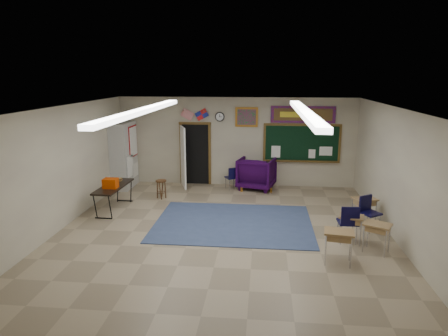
# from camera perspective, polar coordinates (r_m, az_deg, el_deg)

# --- Properties ---
(floor) EXTENTS (9.00, 9.00, 0.00)m
(floor) POSITION_cam_1_polar(r_m,az_deg,el_deg) (9.66, -0.24, -9.54)
(floor) COLOR gray
(floor) RESTS_ON ground
(back_wall) EXTENTS (8.00, 0.04, 3.00)m
(back_wall) POSITION_cam_1_polar(r_m,az_deg,el_deg) (13.57, 1.72, 3.75)
(back_wall) COLOR beige
(back_wall) RESTS_ON floor
(front_wall) EXTENTS (8.00, 0.04, 3.00)m
(front_wall) POSITION_cam_1_polar(r_m,az_deg,el_deg) (4.99, -5.76, -13.58)
(front_wall) COLOR beige
(front_wall) RESTS_ON floor
(left_wall) EXTENTS (0.04, 9.00, 3.00)m
(left_wall) POSITION_cam_1_polar(r_m,az_deg,el_deg) (10.38, -22.79, -0.28)
(left_wall) COLOR beige
(left_wall) RESTS_ON floor
(right_wall) EXTENTS (0.04, 9.00, 3.00)m
(right_wall) POSITION_cam_1_polar(r_m,az_deg,el_deg) (9.64, 24.14, -1.39)
(right_wall) COLOR beige
(right_wall) RESTS_ON floor
(ceiling) EXTENTS (8.00, 9.00, 0.04)m
(ceiling) POSITION_cam_1_polar(r_m,az_deg,el_deg) (8.93, -0.26, 8.48)
(ceiling) COLOR silver
(ceiling) RESTS_ON back_wall
(area_rug) EXTENTS (4.00, 3.00, 0.02)m
(area_rug) POSITION_cam_1_polar(r_m,az_deg,el_deg) (10.38, 1.33, -7.83)
(area_rug) COLOR #38466A
(area_rug) RESTS_ON floor
(fluorescent_strips) EXTENTS (3.86, 6.00, 0.10)m
(fluorescent_strips) POSITION_cam_1_polar(r_m,az_deg,el_deg) (8.94, -0.26, 8.10)
(fluorescent_strips) COLOR white
(fluorescent_strips) RESTS_ON ceiling
(doorway) EXTENTS (1.10, 0.89, 2.16)m
(doorway) POSITION_cam_1_polar(r_m,az_deg,el_deg) (13.69, -4.62, 1.91)
(doorway) COLOR black
(doorway) RESTS_ON back_wall
(chalkboard) EXTENTS (2.55, 0.14, 1.30)m
(chalkboard) POSITION_cam_1_polar(r_m,az_deg,el_deg) (13.57, 11.03, 3.35)
(chalkboard) COLOR brown
(chalkboard) RESTS_ON back_wall
(bulletin_board) EXTENTS (2.10, 0.05, 0.55)m
(bulletin_board) POSITION_cam_1_polar(r_m,az_deg,el_deg) (13.44, 11.22, 7.50)
(bulletin_board) COLOR #A30D0F
(bulletin_board) RESTS_ON back_wall
(framed_art_print) EXTENTS (0.75, 0.05, 0.65)m
(framed_art_print) POSITION_cam_1_polar(r_m,az_deg,el_deg) (13.41, 3.24, 7.28)
(framed_art_print) COLOR #A1651F
(framed_art_print) RESTS_ON back_wall
(wall_clock) EXTENTS (0.32, 0.05, 0.32)m
(wall_clock) POSITION_cam_1_polar(r_m,az_deg,el_deg) (13.47, -0.61, 7.33)
(wall_clock) COLOR black
(wall_clock) RESTS_ON back_wall
(wall_flags) EXTENTS (1.16, 0.06, 0.70)m
(wall_flags) POSITION_cam_1_polar(r_m,az_deg,el_deg) (13.56, -4.23, 7.88)
(wall_flags) COLOR red
(wall_flags) RESTS_ON back_wall
(storage_cabinet) EXTENTS (0.59, 1.25, 2.20)m
(storage_cabinet) POSITION_cam_1_polar(r_m,az_deg,el_deg) (13.78, -14.08, 1.80)
(storage_cabinet) COLOR #AFAEAA
(storage_cabinet) RESTS_ON floor
(wingback_armchair) EXTENTS (1.37, 1.40, 1.05)m
(wingback_armchair) POSITION_cam_1_polar(r_m,az_deg,el_deg) (13.36, 4.69, -0.72)
(wingback_armchair) COLOR #21042E
(wingback_armchair) RESTS_ON floor
(student_chair_reading) EXTENTS (0.52, 0.52, 0.76)m
(student_chair_reading) POSITION_cam_1_polar(r_m,az_deg,el_deg) (13.26, 1.06, -1.44)
(student_chair_reading) COLOR black
(student_chair_reading) RESTS_ON floor
(student_chair_desk_a) EXTENTS (0.46, 0.46, 0.90)m
(student_chair_desk_a) POSITION_cam_1_polar(r_m,az_deg,el_deg) (9.56, 17.24, -7.53)
(student_chair_desk_a) COLOR black
(student_chair_desk_a) RESTS_ON floor
(student_chair_desk_b) EXTENTS (0.59, 0.59, 0.86)m
(student_chair_desk_b) POSITION_cam_1_polar(r_m,az_deg,el_deg) (10.39, 20.18, -6.20)
(student_chair_desk_b) COLOR black
(student_chair_desk_b) RESTS_ON floor
(student_desk_front_left) EXTENTS (0.62, 0.52, 0.64)m
(student_desk_front_left) POSITION_cam_1_polar(r_m,az_deg,el_deg) (9.58, 17.64, -8.10)
(student_desk_front_left) COLOR #9A7447
(student_desk_front_left) RESTS_ON floor
(student_desk_front_right) EXTENTS (0.66, 0.57, 0.67)m
(student_desk_front_right) POSITION_cam_1_polar(r_m,az_deg,el_deg) (10.87, 19.37, -5.57)
(student_desk_front_right) COLOR #9A7447
(student_desk_front_right) RESTS_ON floor
(student_desk_back_left) EXTENTS (0.64, 0.52, 0.69)m
(student_desk_back_left) POSITION_cam_1_polar(r_m,az_deg,el_deg) (8.49, 16.01, -10.57)
(student_desk_back_left) COLOR #9A7447
(student_desk_back_left) RESTS_ON floor
(student_desk_back_right) EXTENTS (0.67, 0.62, 0.65)m
(student_desk_back_right) POSITION_cam_1_polar(r_m,az_deg,el_deg) (9.25, 20.96, -9.10)
(student_desk_back_right) COLOR #9A7447
(student_desk_back_right) RESTS_ON floor
(folding_table) EXTENTS (0.63, 1.72, 0.97)m
(folding_table) POSITION_cam_1_polar(r_m,az_deg,el_deg) (11.67, -15.44, -3.96)
(folding_table) COLOR black
(folding_table) RESTS_ON floor
(wooden_stool) EXTENTS (0.33, 0.33, 0.58)m
(wooden_stool) POSITION_cam_1_polar(r_m,az_deg,el_deg) (12.45, -8.95, -2.97)
(wooden_stool) COLOR #533019
(wooden_stool) RESTS_ON floor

